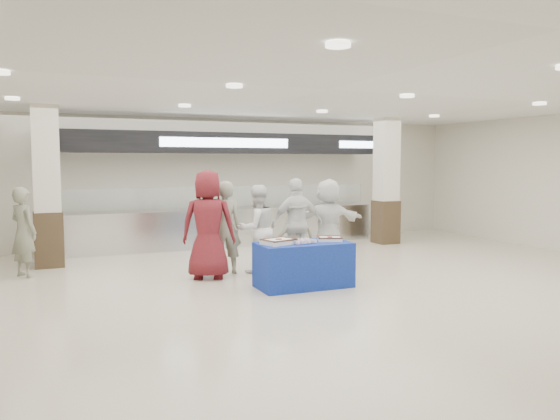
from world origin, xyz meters
name	(u,v)px	position (x,y,z in m)	size (l,w,h in m)	color
ground	(325,293)	(0.00, 0.00, 0.00)	(14.00, 14.00, 0.00)	beige
serving_line	(223,200)	(0.00, 5.40, 1.16)	(8.70, 0.85, 2.80)	silver
column_left	(47,190)	(-4.00, 4.20, 1.53)	(0.55, 0.55, 3.20)	#342618
column_right	(386,184)	(4.00, 4.20, 1.53)	(0.55, 0.55, 3.20)	#342618
display_table	(304,265)	(-0.12, 0.56, 0.38)	(1.55, 0.78, 0.75)	navy
sheet_cake_left	(279,241)	(-0.57, 0.56, 0.80)	(0.58, 0.51, 0.10)	white
sheet_cake_right	(330,238)	(0.38, 0.56, 0.79)	(0.49, 0.44, 0.09)	white
cupcake_tray	(302,241)	(-0.17, 0.51, 0.78)	(0.39, 0.32, 0.06)	#ABABAF
civilian_maroon	(208,224)	(-1.39, 1.83, 0.98)	(0.95, 0.62, 1.95)	maroon
soldier_a	(225,228)	(-0.99, 2.13, 0.87)	(0.63, 0.42, 1.74)	gray
chef_tall	(257,229)	(-0.40, 2.01, 0.83)	(0.81, 0.63, 1.66)	white
chef_short	(297,224)	(0.45, 2.01, 0.89)	(1.04, 0.43, 1.78)	white
soldier_b	(294,233)	(0.42, 2.08, 0.70)	(0.91, 0.52, 1.40)	gray
civilian_white	(328,222)	(1.22, 2.20, 0.88)	(1.63, 0.52, 1.75)	white
soldier_bg	(24,232)	(-4.42, 3.33, 0.82)	(0.60, 0.39, 1.64)	gray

